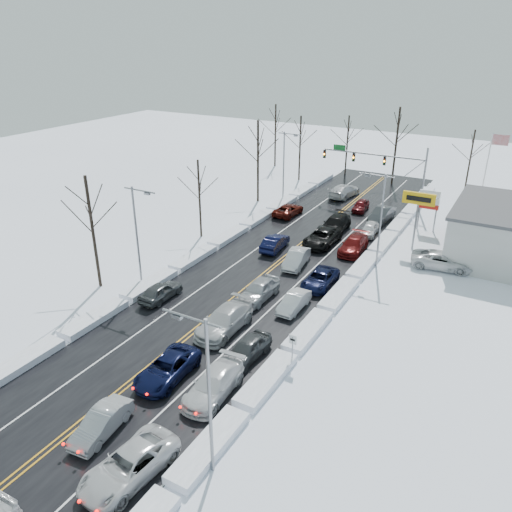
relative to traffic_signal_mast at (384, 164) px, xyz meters
The scene contains 44 objects.
ground 28.73m from the traffic_signal_mast, 97.02° to the right, with size 160.00×160.00×0.00m, color white.
road_surface 26.78m from the traffic_signal_mast, 97.55° to the right, with size 14.00×84.00×0.01m, color black.
snow_bank_left 28.77m from the traffic_signal_mast, 113.03° to the right, with size 1.56×72.00×0.53m, color white.
snow_bank_right 26.88m from the traffic_signal_mast, 80.92° to the right, with size 1.56×72.00×0.53m, color white.
traffic_signal_mast is the anchor object (origin of this frame).
tires_plus_sign 13.92m from the traffic_signal_mast, 59.54° to the right, with size 3.20×0.34×6.00m.
used_vehicles_sign 9.50m from the traffic_signal_mast, 40.34° to the right, with size 2.20×0.22×4.65m.
speed_limit_sign 36.51m from the traffic_signal_mast, 82.48° to the right, with size 0.55×0.09×2.35m.
flagpole 11.90m from the traffic_signal_mast, ahead, with size 1.87×1.20×10.00m.
streetlight_se 46.25m from the traffic_signal_mast, 83.98° to the right, with size 3.20×0.25×9.00m.
streetlight_ne 18.63m from the traffic_signal_mast, 74.91° to the right, with size 3.20×0.25×9.00m.
streetlight_sw 34.08m from the traffic_signal_mast, 110.16° to the right, with size 3.20×0.25×9.00m.
streetlight_nw 12.40m from the traffic_signal_mast, 161.23° to the right, with size 3.20×0.25×9.00m.
tree_left_b 37.16m from the traffic_signal_mast, 113.74° to the right, with size 4.00×4.00×10.00m.
tree_left_c 24.38m from the traffic_signal_mast, 124.90° to the right, with size 3.40×3.40×8.50m.
tree_left_d 15.93m from the traffic_signal_mast, 157.76° to the right, with size 4.20×4.20×10.50m.
tree_left_e 15.51m from the traffic_signal_mast, 157.13° to the left, with size 3.80×3.80×9.50m.
tree_far_a 24.63m from the traffic_signal_mast, 150.75° to the left, with size 4.00×4.00×10.00m.
tree_far_b 16.10m from the traffic_signal_mast, 125.98° to the left, with size 3.60×3.60×9.00m.
tree_far_c 11.32m from the traffic_signal_mast, 97.48° to the left, with size 4.40×4.40×11.00m.
tree_far_d 15.16m from the traffic_signal_mast, 55.64° to the left, with size 3.40×3.40×8.50m.
queued_car_1 47.23m from the traffic_signal_mast, 92.17° to the right, with size 1.46×4.20×1.38m, color #A0A3A8.
queued_car_2 41.62m from the traffic_signal_mast, 92.32° to the right, with size 2.40×5.21×1.45m, color black.
queued_car_3 35.10m from the traffic_signal_mast, 92.50° to the right, with size 2.38×5.86×1.70m, color silver.
queued_car_4 29.64m from the traffic_signal_mast, 93.23° to the right, with size 1.95×4.85×1.65m, color #A7AAAF.
queued_car_5 22.43m from the traffic_signal_mast, 94.38° to the right, with size 1.59×4.57×1.51m, color silver.
queued_car_6 16.57m from the traffic_signal_mast, 95.71° to the right, with size 2.69×5.83×1.62m, color black.
queued_car_7 12.69m from the traffic_signal_mast, 98.74° to the right, with size 2.37×5.82×1.69m, color black.
queued_car_8 6.49m from the traffic_signal_mast, 115.64° to the right, with size 1.57×3.91×1.33m, color #47090D.
queued_car_10 48.73m from the traffic_signal_mast, 88.03° to the right, with size 2.51×5.45×1.51m, color silver.
queued_car_11 41.51m from the traffic_signal_mast, 87.42° to the right, with size 2.15×5.30×1.54m, color silver.
queued_car_12 37.28m from the traffic_signal_mast, 87.27° to the right, with size 1.76×4.37×1.49m, color #393C3E.
queued_car_13 29.82m from the traffic_signal_mast, 86.70° to the right, with size 1.41×4.03×1.33m, color silver.
queued_car_14 25.12m from the traffic_signal_mast, 85.47° to the right, with size 2.25×4.88×1.36m, color black.
queued_car_15 16.83m from the traffic_signal_mast, 82.83° to the right, with size 2.15×5.29×1.54m, color #520B0A.
queued_car_16 11.96m from the traffic_signal_mast, 79.37° to the right, with size 1.56×3.88×1.32m, color silver.
queued_car_17 7.97m from the traffic_signal_mast, 71.24° to the right, with size 1.74×4.99×1.64m, color #3E4043.
oncoming_car_0 20.65m from the traffic_signal_mast, 105.33° to the right, with size 1.59×4.56×1.50m, color black.
oncoming_car_1 13.68m from the traffic_signal_mast, 133.81° to the right, with size 2.26×4.91×1.36m, color #4B100A.
oncoming_car_2 7.82m from the traffic_signal_mast, 165.04° to the left, with size 2.39×5.88×1.71m, color silver.
oncoming_car_3 34.75m from the traffic_signal_mast, 104.82° to the right, with size 1.73×4.30×1.46m, color #434648.
parked_car_0 19.50m from the traffic_signal_mast, 55.32° to the right, with size 2.67×5.78×1.61m, color silver.
parked_car_1 18.25m from the traffic_signal_mast, 39.70° to the right, with size 2.09×5.15×1.50m, color #3A3C3F.
parked_car_2 14.65m from the traffic_signal_mast, 32.60° to the right, with size 1.80×4.48×1.53m, color black.
Camera 1 is at (19.68, -33.33, 20.54)m, focal length 35.00 mm.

